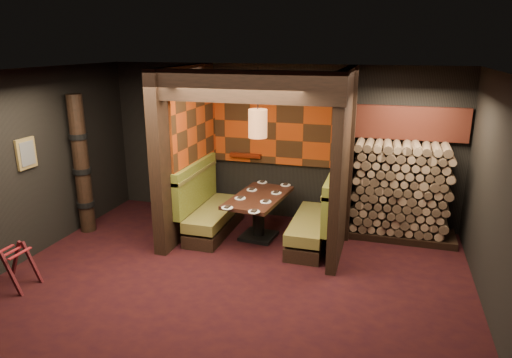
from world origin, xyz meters
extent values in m
cube|color=black|center=(0.00, 0.00, -0.01)|extent=(6.50, 5.50, 0.02)
cube|color=black|center=(0.00, 0.00, 2.86)|extent=(6.50, 5.50, 0.02)
cube|color=black|center=(0.00, 2.76, 1.43)|extent=(6.50, 0.02, 2.85)
cube|color=black|center=(0.00, -2.76, 1.43)|extent=(6.50, 0.02, 2.85)
cube|color=black|center=(-3.26, 0.00, 1.43)|extent=(0.02, 5.50, 2.85)
cube|color=black|center=(3.26, 0.00, 1.43)|extent=(0.02, 5.50, 2.85)
cube|color=black|center=(-1.35, 1.65, 1.43)|extent=(0.20, 2.20, 2.85)
cube|color=black|center=(1.30, 1.70, 1.43)|extent=(0.15, 2.10, 2.85)
cube|color=black|center=(-0.02, 0.70, 2.63)|extent=(2.85, 0.18, 0.44)
cube|color=#AD390D|center=(-0.02, 2.71, 1.82)|extent=(2.40, 0.06, 1.55)
cube|color=#AD390D|center=(-1.23, 1.82, 1.85)|extent=(0.04, 1.85, 1.45)
cube|color=#5E1707|center=(-0.60, 2.65, 1.18)|extent=(0.60, 0.12, 0.07)
cube|color=black|center=(-0.85, 1.65, 0.11)|extent=(0.55, 1.60, 0.22)
cube|color=brown|center=(-0.85, 1.65, 0.36)|extent=(0.55, 1.60, 0.18)
cube|color=#64681B|center=(-1.19, 1.65, 0.75)|extent=(0.12, 1.60, 0.78)
cube|color=brown|center=(-1.19, 1.65, 1.10)|extent=(0.15, 1.60, 0.06)
cube|color=black|center=(0.82, 1.65, 0.11)|extent=(0.55, 1.60, 0.22)
cube|color=brown|center=(0.82, 1.65, 0.36)|extent=(0.55, 1.60, 0.18)
cube|color=#64681B|center=(1.16, 1.65, 0.75)|extent=(0.12, 1.60, 0.78)
cube|color=brown|center=(1.16, 1.65, 1.10)|extent=(0.15, 1.60, 0.06)
cube|color=black|center=(-0.06, 1.64, 0.03)|extent=(0.60, 0.60, 0.06)
cylinder|color=black|center=(-0.06, 1.64, 0.35)|extent=(0.20, 0.20, 0.69)
cube|color=black|center=(-0.06, 1.64, 0.72)|extent=(0.92, 1.50, 0.06)
cylinder|color=white|center=(-0.36, 0.94, 0.76)|extent=(0.18, 0.18, 0.01)
cube|color=black|center=(-0.36, 0.94, 0.78)|extent=(0.08, 0.12, 0.02)
cylinder|color=white|center=(0.09, 0.89, 0.76)|extent=(0.18, 0.18, 0.01)
cube|color=black|center=(0.09, 0.89, 0.78)|extent=(0.08, 0.12, 0.02)
cylinder|color=white|center=(-0.31, 1.42, 0.76)|extent=(0.18, 0.18, 0.01)
cube|color=black|center=(-0.31, 1.42, 0.78)|extent=(0.08, 0.12, 0.02)
cylinder|color=white|center=(0.14, 1.38, 0.76)|extent=(0.18, 0.18, 0.01)
cube|color=black|center=(0.14, 1.38, 0.78)|extent=(0.08, 0.12, 0.02)
cylinder|color=white|center=(-0.25, 1.91, 0.76)|extent=(0.18, 0.18, 0.01)
cube|color=black|center=(-0.25, 1.91, 0.78)|extent=(0.08, 0.12, 0.02)
cylinder|color=white|center=(0.19, 1.86, 0.76)|extent=(0.18, 0.18, 0.01)
cube|color=black|center=(0.19, 1.86, 0.78)|extent=(0.08, 0.12, 0.02)
cylinder|color=white|center=(-0.20, 2.40, 0.76)|extent=(0.18, 0.18, 0.01)
cube|color=black|center=(-0.20, 2.40, 0.78)|extent=(0.08, 0.12, 0.02)
cylinder|color=white|center=(0.24, 2.35, 0.76)|extent=(0.18, 0.18, 0.01)
cube|color=black|center=(0.24, 2.35, 0.78)|extent=(0.08, 0.12, 0.02)
cylinder|color=#A9683B|center=(-0.06, 1.59, 1.98)|extent=(0.30, 0.30, 0.45)
sphere|color=#FFC672|center=(-0.06, 1.59, 1.98)|extent=(0.18, 0.18, 0.18)
cylinder|color=black|center=(-0.06, 1.59, 2.53)|extent=(0.02, 0.02, 0.65)
cube|color=olive|center=(-3.22, 0.10, 1.62)|extent=(0.04, 0.36, 0.46)
cube|color=#3F3F3F|center=(-3.20, 0.10, 1.62)|extent=(0.01, 0.27, 0.36)
cube|color=#411014|center=(-2.65, -1.04, 0.28)|extent=(0.28, 0.04, 0.63)
cube|color=#411014|center=(-2.94, -0.67, 0.28)|extent=(0.28, 0.04, 0.63)
cube|color=#411014|center=(-2.64, -0.67, 0.28)|extent=(0.28, 0.04, 0.63)
cube|color=maroon|center=(-2.94, -0.85, 0.51)|extent=(0.05, 0.39, 0.01)
cube|color=maroon|center=(-2.79, -0.86, 0.51)|extent=(0.05, 0.39, 0.01)
cube|color=maroon|center=(-2.65, -0.86, 0.51)|extent=(0.05, 0.39, 0.01)
cylinder|color=black|center=(-3.05, 1.10, 1.20)|extent=(0.26, 0.26, 2.40)
cylinder|color=black|center=(-3.05, 1.10, 0.50)|extent=(0.31, 0.31, 0.09)
cylinder|color=black|center=(-3.05, 1.10, 1.10)|extent=(0.31, 0.31, 0.09)
cylinder|color=black|center=(-3.05, 1.10, 1.70)|extent=(0.31, 0.31, 0.09)
cube|color=black|center=(2.29, 2.35, 0.06)|extent=(1.73, 0.70, 0.12)
cube|color=brown|center=(2.29, 2.35, 0.88)|extent=(1.73, 0.70, 1.52)
cube|color=maroon|center=(2.29, 2.68, 1.92)|extent=(1.83, 0.10, 0.56)
cube|color=black|center=(1.39, 1.96, 1.43)|extent=(0.08, 0.08, 2.85)
camera|label=1|loc=(1.93, -5.27, 3.19)|focal=32.00mm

